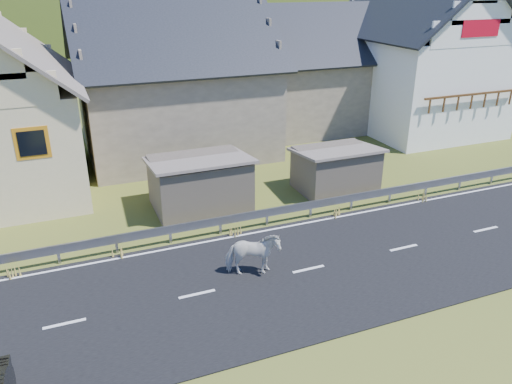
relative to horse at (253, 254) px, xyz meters
name	(u,v)px	position (x,y,z in m)	size (l,w,h in m)	color
ground	(308,270)	(1.91, -0.43, -0.81)	(160.00, 160.00, 0.00)	#404B1A
road	(308,270)	(1.91, -0.43, -0.79)	(60.00, 7.00, 0.04)	black
lane_markings	(308,269)	(1.91, -0.43, -0.76)	(60.00, 6.60, 0.01)	silver
guardrail	(267,213)	(1.91, 3.25, -0.25)	(28.10, 0.09, 0.75)	#93969B
shed_left	(200,183)	(-0.09, 6.07, 0.29)	(4.30, 3.30, 2.40)	#64584A
shed_right	(335,170)	(6.41, 5.57, 0.19)	(3.80, 2.90, 2.20)	#64584A
house_stone_a	(172,70)	(0.91, 14.57, 3.82)	(10.80, 9.80, 8.90)	gray
house_stone_b	(313,62)	(10.91, 16.57, 3.43)	(9.80, 8.80, 8.10)	gray
house_white	(418,50)	(16.91, 13.57, 4.25)	(8.80, 10.80, 9.70)	white
mountain	(89,67)	(6.91, 179.57, -20.81)	(440.00, 280.00, 260.00)	#273F0F
horse	(253,254)	(0.00, 0.00, 0.00)	(1.82, 0.83, 1.54)	silver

